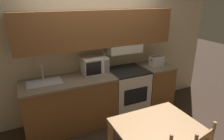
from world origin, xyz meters
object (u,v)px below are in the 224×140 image
(dining_table, at_px, (157,132))
(microwave, at_px, (94,65))
(toaster, at_px, (156,61))
(sink_basin, at_px, (44,83))
(stove_range, at_px, (127,91))

(dining_table, bearing_deg, microwave, 97.99)
(microwave, relative_size, toaster, 1.71)
(sink_basin, xyz_separation_m, dining_table, (1.14, -1.50, -0.30))
(microwave, height_order, sink_basin, microwave)
(stove_range, xyz_separation_m, microwave, (-0.64, 0.13, 0.61))
(stove_range, distance_m, microwave, 0.89)
(microwave, bearing_deg, stove_range, -11.47)
(toaster, height_order, sink_basin, sink_basin)
(toaster, distance_m, sink_basin, 2.21)
(toaster, bearing_deg, dining_table, -125.89)
(stove_range, height_order, toaster, toaster)
(stove_range, xyz_separation_m, dining_table, (-0.41, -1.50, 0.18))
(stove_range, xyz_separation_m, toaster, (0.66, -0.01, 0.56))
(toaster, distance_m, dining_table, 1.87)
(stove_range, relative_size, sink_basin, 1.65)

